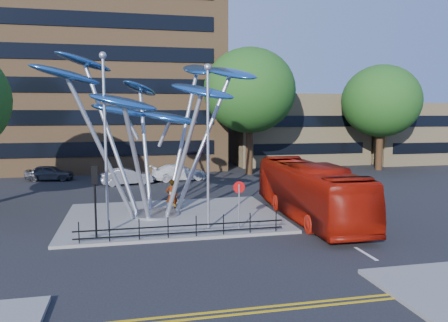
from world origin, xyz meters
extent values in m
plane|color=black|center=(0.00, 0.00, 0.00)|extent=(120.00, 120.00, 0.00)
cube|color=slate|center=(-1.00, 6.00, 0.07)|extent=(12.00, 9.00, 0.15)
cube|color=gold|center=(0.00, -6.00, 0.01)|extent=(40.00, 0.12, 0.01)
cube|color=gold|center=(0.00, -6.30, 0.01)|extent=(40.00, 0.12, 0.01)
cube|color=brown|center=(-6.00, 32.00, 15.00)|extent=(25.00, 15.00, 30.00)
cube|color=tan|center=(16.00, 30.00, 4.00)|extent=(15.00, 8.00, 8.00)
cube|color=tan|center=(30.00, 28.00, 3.50)|extent=(12.00, 8.00, 7.00)
cylinder|color=black|center=(8.00, 22.00, 2.86)|extent=(0.70, 0.70, 5.72)
ellipsoid|color=#234C15|center=(8.00, 22.00, 8.06)|extent=(8.80, 8.80, 8.10)
cylinder|color=black|center=(22.00, 22.00, 2.53)|extent=(0.70, 0.70, 5.06)
ellipsoid|color=#234C15|center=(22.00, 22.00, 7.13)|extent=(8.00, 8.00, 7.36)
cylinder|color=#9EA0A5|center=(-2.00, 6.50, 0.21)|extent=(2.80, 2.80, 0.12)
cylinder|color=#9EA0A5|center=(-3.20, 5.90, 4.05)|extent=(0.24, 0.24, 7.80)
ellipsoid|color=#2861AF|center=(-6.40, 4.90, 7.95)|extent=(3.92, 2.95, 1.39)
cylinder|color=#9EA0A5|center=(-2.40, 5.50, 3.35)|extent=(0.24, 0.24, 6.40)
ellipsoid|color=#2861AF|center=(-3.60, 3.30, 6.55)|extent=(3.47, 1.78, 1.31)
cylinder|color=#9EA0A5|center=(-1.40, 5.70, 3.65)|extent=(0.24, 0.24, 7.00)
ellipsoid|color=#2861AF|center=(0.40, 4.10, 7.15)|extent=(3.81, 3.11, 1.36)
cylinder|color=#9EA0A5|center=(-0.80, 6.50, 4.25)|extent=(0.24, 0.24, 8.20)
ellipsoid|color=#2861AF|center=(2.60, 6.90, 8.35)|extent=(3.52, 4.06, 1.44)
cylinder|color=#9EA0A5|center=(-1.20, 7.40, 4.45)|extent=(0.24, 0.24, 8.60)
ellipsoid|color=#2861AF|center=(1.00, 9.40, 8.75)|extent=(2.21, 3.79, 1.39)
cylinder|color=#9EA0A5|center=(-2.20, 7.50, 3.85)|extent=(0.24, 0.24, 7.40)
ellipsoid|color=#2861AF|center=(-2.60, 10.10, 7.55)|extent=(3.02, 3.71, 1.34)
cylinder|color=#9EA0A5|center=(-3.00, 6.90, 4.55)|extent=(0.24, 0.24, 8.80)
ellipsoid|color=#2861AF|center=(-5.80, 8.30, 8.95)|extent=(3.88, 3.60, 1.42)
ellipsoid|color=#2861AF|center=(-3.80, 6.70, 6.15)|extent=(3.40, 1.96, 1.13)
ellipsoid|color=#2861AF|center=(-1.10, 6.10, 5.75)|extent=(3.39, 2.16, 1.11)
cylinder|color=#9EA0A5|center=(-4.50, 3.50, 4.40)|extent=(0.14, 0.14, 8.50)
sphere|color=#9EA0A5|center=(-4.50, 3.50, 8.77)|extent=(0.36, 0.36, 0.36)
cylinder|color=#9EA0A5|center=(0.50, 3.00, 4.15)|extent=(0.14, 0.14, 8.00)
sphere|color=#9EA0A5|center=(0.50, 3.00, 8.27)|extent=(0.36, 0.36, 0.36)
cylinder|color=black|center=(-5.00, 2.50, 1.75)|extent=(0.10, 0.10, 3.20)
cube|color=black|center=(-5.00, 2.50, 3.15)|extent=(0.28, 0.18, 0.85)
sphere|color=#FF0C0C|center=(-5.00, 2.50, 3.43)|extent=(0.18, 0.18, 0.18)
cylinder|color=#9EA0A5|center=(2.00, 2.50, 1.30)|extent=(0.08, 0.08, 2.30)
cylinder|color=red|center=(2.00, 2.53, 2.30)|extent=(0.60, 0.04, 0.60)
cube|color=white|center=(2.00, 2.55, 2.30)|extent=(0.42, 0.03, 0.10)
cylinder|color=black|center=(-5.70, 1.70, 0.65)|extent=(0.05, 0.05, 1.00)
cylinder|color=black|center=(-4.36, 1.70, 0.65)|extent=(0.05, 0.05, 1.00)
cylinder|color=black|center=(-3.01, 1.70, 0.65)|extent=(0.05, 0.05, 1.00)
cylinder|color=black|center=(-1.67, 1.70, 0.65)|extent=(0.05, 0.05, 1.00)
cylinder|color=black|center=(-0.33, 1.70, 0.65)|extent=(0.05, 0.05, 1.00)
cylinder|color=black|center=(1.01, 1.70, 0.65)|extent=(0.05, 0.05, 1.00)
cylinder|color=black|center=(2.36, 1.70, 0.65)|extent=(0.05, 0.05, 1.00)
cylinder|color=black|center=(3.70, 1.70, 0.65)|extent=(0.05, 0.05, 1.00)
cube|color=black|center=(-1.00, 1.70, 0.70)|extent=(10.00, 0.06, 0.06)
cube|color=black|center=(-1.00, 1.70, 0.35)|extent=(10.00, 0.06, 0.06)
imported|color=#941206|center=(6.60, 4.33, 1.60)|extent=(2.94, 11.55, 3.20)
imported|color=gray|center=(-0.97, 6.96, 1.13)|extent=(0.77, 0.56, 1.96)
imported|color=#3A3C41|center=(-10.26, 22.01, 0.69)|extent=(4.19, 2.07, 1.38)
imported|color=#A8A9AF|center=(-3.60, 18.28, 0.69)|extent=(4.36, 2.09, 1.38)
imported|color=white|center=(0.90, 19.71, 0.71)|extent=(5.16, 2.78, 1.42)
camera|label=1|loc=(-3.41, -18.51, 6.15)|focal=35.00mm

